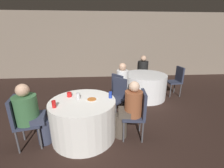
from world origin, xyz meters
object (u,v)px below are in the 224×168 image
table_far (144,86)px  chair_near_west (21,118)px  table_near (84,118)px  soda_can_red (54,104)px  pizza_plate_near (92,99)px  person_white_shirt (124,85)px  soda_can_silver (78,96)px  chair_far_east (177,79)px  person_black_shirt (143,71)px  chair_far_southwest (120,88)px  chair_near_northeast (117,94)px  chair_far_north (142,72)px  chair_near_east (138,111)px  person_floral_shirt (129,110)px  person_green_jacket (32,114)px  soda_can_blue (110,95)px

table_far → chair_near_west: bearing=-143.4°
table_near → soda_can_red: size_ratio=9.93×
pizza_plate_near → person_white_shirt: bearing=56.6°
person_white_shirt → soda_can_silver: person_white_shirt is taller
chair_far_east → table_near: bearing=119.2°
person_black_shirt → chair_far_southwest: bearing=67.7°
chair_near_northeast → chair_far_north: (1.17, 2.10, 0.00)m
table_near → chair_far_north: 3.40m
person_white_shirt → chair_near_east: bearing=-34.8°
soda_can_red → person_floral_shirt: bearing=6.1°
chair_near_east → person_black_shirt: 2.91m
chair_far_east → person_green_jacket: 4.13m
chair_near_east → soda_can_silver: (-1.10, 0.19, 0.24)m
chair_near_west → person_white_shirt: (1.96, 1.44, 0.04)m
chair_near_west → chair_near_east: size_ratio=1.00×
chair_far_east → person_floral_shirt: size_ratio=0.83×
chair_near_east → table_far: bearing=-12.8°
pizza_plate_near → soda_can_silver: 0.26m
chair_near_northeast → soda_can_red: (-1.16, -0.95, 0.24)m
chair_near_east → person_black_shirt: (0.85, 2.78, 0.05)m
chair_near_northeast → person_white_shirt: bearing=-69.7°
person_floral_shirt → soda_can_blue: size_ratio=9.17×
soda_can_red → soda_can_silver: 0.47m
chair_near_east → person_green_jacket: 1.86m
chair_near_west → soda_can_red: 0.62m
soda_can_silver → chair_far_north: bearing=54.2°
pizza_plate_near → chair_near_northeast: bearing=51.2°
chair_near_east → person_floral_shirt: bearing=90.0°
person_floral_shirt → table_near: bearing=90.0°
person_green_jacket → person_white_shirt: 2.29m
chair_near_east → person_black_shirt: person_black_shirt is taller
table_near → chair_far_east: 3.32m
table_near → chair_near_west: size_ratio=1.31×
person_green_jacket → person_black_shirt: person_black_shirt is taller
chair_far_east → person_white_shirt: size_ratio=0.77×
pizza_plate_near → soda_can_silver: (-0.25, 0.05, 0.05)m
chair_near_east → soda_can_blue: chair_near_east is taller
chair_near_east → person_green_jacket: person_green_jacket is taller
person_black_shirt → soda_can_silver: size_ratio=9.64×
chair_near_northeast → person_white_shirt: person_white_shirt is taller
soda_can_blue → chair_near_west: bearing=-168.7°
person_floral_shirt → chair_far_east: bearing=-37.5°
table_near → chair_near_east: (1.01, -0.12, 0.19)m
person_green_jacket → pizza_plate_near: 1.04m
person_white_shirt → pizza_plate_near: 1.45m
table_far → chair_near_northeast: chair_near_northeast is taller
table_far → chair_near_west: (-2.68, -1.99, 0.19)m
chair_near_east → chair_far_southwest: same height
chair_far_east → soda_can_blue: bearing=123.6°
table_near → chair_near_west: (-1.00, -0.21, 0.19)m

